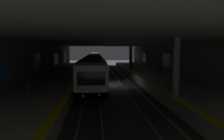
{
  "coord_description": "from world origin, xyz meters",
  "views": [
    {
      "loc": [
        -25.37,
        1.81,
        4.66
      ],
      "look_at": [
        8.29,
        -1.0,
        1.12
      ],
      "focal_mm": 30.88,
      "sensor_mm": 36.0,
      "label": 1
    }
  ],
  "objects_px": {
    "trash_bin": "(28,86)",
    "suitcase_rolling": "(30,90)",
    "bench_left_near": "(190,78)",
    "bench_right_mid": "(59,67)",
    "metro_train": "(94,61)",
    "person_waiting_near": "(133,64)",
    "bench_left_mid": "(160,69)",
    "pillar_near": "(176,67)",
    "bench_right_near": "(31,80)",
    "person_walking_mid": "(136,63)",
    "pillar_far": "(131,57)"
  },
  "relations": [
    {
      "from": "pillar_far",
      "to": "bench_right_near",
      "type": "distance_m",
      "value": 18.8
    },
    {
      "from": "bench_right_mid",
      "to": "person_walking_mid",
      "type": "bearing_deg",
      "value": -75.72
    },
    {
      "from": "pillar_far",
      "to": "bench_left_mid",
      "type": "xyz_separation_m",
      "value": [
        -3.61,
        -4.18,
        -1.75
      ]
    },
    {
      "from": "metro_train",
      "to": "person_walking_mid",
      "type": "height_order",
      "value": "metro_train"
    },
    {
      "from": "pillar_far",
      "to": "bench_right_near",
      "type": "bearing_deg",
      "value": 136.49
    },
    {
      "from": "pillar_far",
      "to": "metro_train",
      "type": "distance_m",
      "value": 12.85
    },
    {
      "from": "bench_left_mid",
      "to": "suitcase_rolling",
      "type": "relative_size",
      "value": 1.85
    },
    {
      "from": "bench_right_near",
      "to": "suitcase_rolling",
      "type": "relative_size",
      "value": 1.85
    },
    {
      "from": "pillar_far",
      "to": "metro_train",
      "type": "bearing_deg",
      "value": 30.83
    },
    {
      "from": "pillar_near",
      "to": "suitcase_rolling",
      "type": "height_order",
      "value": "pillar_near"
    },
    {
      "from": "pillar_far",
      "to": "bench_left_mid",
      "type": "distance_m",
      "value": 5.8
    },
    {
      "from": "pillar_near",
      "to": "suitcase_rolling",
      "type": "relative_size",
      "value": 4.95
    },
    {
      "from": "trash_bin",
      "to": "suitcase_rolling",
      "type": "bearing_deg",
      "value": -155.37
    },
    {
      "from": "trash_bin",
      "to": "pillar_far",
      "type": "bearing_deg",
      "value": -36.26
    },
    {
      "from": "pillar_near",
      "to": "suitcase_rolling",
      "type": "bearing_deg",
      "value": 80.39
    },
    {
      "from": "person_walking_mid",
      "to": "suitcase_rolling",
      "type": "distance_m",
      "value": 26.46
    },
    {
      "from": "bench_right_mid",
      "to": "trash_bin",
      "type": "bearing_deg",
      "value": -177.64
    },
    {
      "from": "metro_train",
      "to": "person_waiting_near",
      "type": "bearing_deg",
      "value": -139.56
    },
    {
      "from": "bench_left_mid",
      "to": "person_waiting_near",
      "type": "distance_m",
      "value": 6.79
    },
    {
      "from": "suitcase_rolling",
      "to": "pillar_far",
      "type": "bearing_deg",
      "value": -33.68
    },
    {
      "from": "person_walking_mid",
      "to": "suitcase_rolling",
      "type": "height_order",
      "value": "person_walking_mid"
    },
    {
      "from": "bench_right_mid",
      "to": "suitcase_rolling",
      "type": "bearing_deg",
      "value": -176.39
    },
    {
      "from": "metro_train",
      "to": "bench_left_mid",
      "type": "bearing_deg",
      "value": -143.65
    },
    {
      "from": "bench_left_mid",
      "to": "bench_right_mid",
      "type": "height_order",
      "value": "same"
    },
    {
      "from": "person_waiting_near",
      "to": "bench_left_near",
      "type": "bearing_deg",
      "value": -168.08
    },
    {
      "from": "pillar_far",
      "to": "person_walking_mid",
      "type": "bearing_deg",
      "value": -21.71
    },
    {
      "from": "bench_left_near",
      "to": "bench_right_mid",
      "type": "xyz_separation_m",
      "value": [
        14.78,
        17.07,
        0.0
      ]
    },
    {
      "from": "bench_left_near",
      "to": "bench_left_mid",
      "type": "relative_size",
      "value": 1.0
    },
    {
      "from": "person_waiting_near",
      "to": "person_walking_mid",
      "type": "relative_size",
      "value": 0.92
    },
    {
      "from": "suitcase_rolling",
      "to": "trash_bin",
      "type": "xyz_separation_m",
      "value": [
        0.99,
        0.45,
        0.11
      ]
    },
    {
      "from": "metro_train",
      "to": "bench_left_near",
      "type": "bearing_deg",
      "value": -156.32
    },
    {
      "from": "bench_right_mid",
      "to": "trash_bin",
      "type": "relative_size",
      "value": 2.0
    },
    {
      "from": "pillar_near",
      "to": "bench_right_mid",
      "type": "xyz_separation_m",
      "value": [
        20.81,
        12.88,
        -1.75
      ]
    },
    {
      "from": "metro_train",
      "to": "bench_left_mid",
      "type": "height_order",
      "value": "metro_train"
    },
    {
      "from": "pillar_near",
      "to": "bench_left_mid",
      "type": "height_order",
      "value": "pillar_near"
    },
    {
      "from": "suitcase_rolling",
      "to": "trash_bin",
      "type": "height_order",
      "value": "suitcase_rolling"
    },
    {
      "from": "person_waiting_near",
      "to": "pillar_near",
      "type": "bearing_deg",
      "value": 177.77
    },
    {
      "from": "metro_train",
      "to": "suitcase_rolling",
      "type": "relative_size",
      "value": 64.67
    },
    {
      "from": "bench_right_near",
      "to": "bench_right_mid",
      "type": "height_order",
      "value": "same"
    },
    {
      "from": "bench_left_mid",
      "to": "bench_right_mid",
      "type": "xyz_separation_m",
      "value": [
        4.88,
        17.07,
        0.0
      ]
    },
    {
      "from": "pillar_far",
      "to": "bench_right_mid",
      "type": "distance_m",
      "value": 13.07
    },
    {
      "from": "person_walking_mid",
      "to": "trash_bin",
      "type": "xyz_separation_m",
      "value": [
        -21.63,
        14.17,
        -0.52
      ]
    },
    {
      "from": "metro_train",
      "to": "trash_bin",
      "type": "bearing_deg",
      "value": 168.51
    },
    {
      "from": "bench_right_near",
      "to": "trash_bin",
      "type": "bearing_deg",
      "value": -166.21
    },
    {
      "from": "pillar_near",
      "to": "bench_left_near",
      "type": "distance_m",
      "value": 7.54
    },
    {
      "from": "pillar_far",
      "to": "trash_bin",
      "type": "xyz_separation_m",
      "value": [
        -16.57,
        12.15,
        -1.85
      ]
    },
    {
      "from": "bench_right_near",
      "to": "person_walking_mid",
      "type": "distance_m",
      "value": 23.87
    },
    {
      "from": "metro_train",
      "to": "suitcase_rolling",
      "type": "distance_m",
      "value": 29.0
    },
    {
      "from": "bench_right_mid",
      "to": "person_waiting_near",
      "type": "bearing_deg",
      "value": -85.75
    },
    {
      "from": "bench_left_mid",
      "to": "trash_bin",
      "type": "relative_size",
      "value": 2.0
    }
  ]
}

